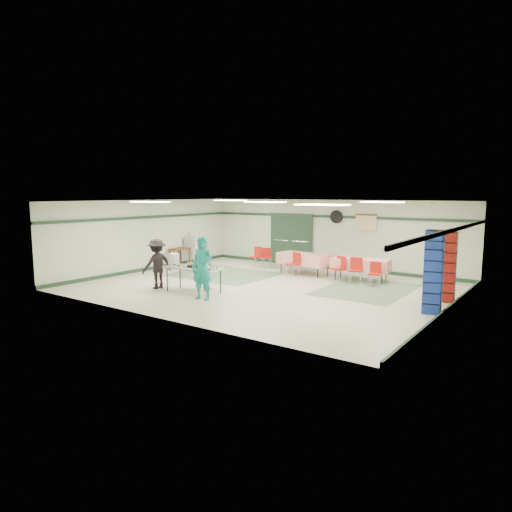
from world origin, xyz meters
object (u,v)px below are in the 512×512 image
Objects in this scene: chair_c at (375,271)px; chair_d at (294,262)px; chair_b at (339,266)px; serving_table at (193,269)px; dining_table_b at (304,259)px; crate_stack_blue_b at (432,281)px; chair_a at (356,268)px; crate_stack_red at (447,267)px; office_printer at (192,241)px; printer_table at (180,251)px; volunteer_grey at (203,264)px; broom at (191,247)px; crate_stack_blue_a at (433,271)px; volunteer_dark at (157,264)px; chair_loose_b at (257,255)px; dining_table_a at (361,264)px; volunteer_teal at (202,268)px; chair_loose_a at (267,256)px.

chair_d is (-3.00, 0.00, 0.05)m from chair_c.
serving_table is at bearing -104.31° from chair_b.
dining_table_b is 1.26× the size of crate_stack_blue_b.
chair_a is 3.18m from crate_stack_red.
printer_table is at bearing -99.74° from office_printer.
chair_d is at bearing -101.14° from volunteer_grey.
crate_stack_red reaches higher than broom.
printer_table is (-10.30, 1.52, -0.39)m from crate_stack_blue_a.
crate_stack_blue_a is (7.77, 1.98, 0.25)m from volunteer_dark.
chair_loose_b is (-5.26, 0.86, 0.03)m from chair_c.
office_printer is (-7.93, -0.04, 0.48)m from chair_c.
chair_loose_b is at bearing 150.60° from chair_a.
chair_c is (4.18, 3.55, -0.29)m from volunteer_grey.
dining_table_a is 2.13× the size of printer_table.
volunteer_grey is 0.96× the size of crate_stack_blue_b.
dining_table_b is 6.06m from crate_stack_blue_a.
volunteer_dark is at bearing 38.82° from volunteer_grey.
dining_table_a is 4.32m from crate_stack_blue_b.
crate_stack_blue_b is 3.05× the size of office_printer.
office_printer is at bearing 128.27° from volunteer_teal.
broom is (-2.61, 4.23, -0.07)m from volunteer_dark.
volunteer_teal is at bearing -133.49° from chair_c.
dining_table_a is at bearing 3.02° from printer_table.
dining_table_a is 2.32× the size of chair_a.
crate_stack_blue_a is (2.37, -2.32, 0.56)m from chair_c.
chair_loose_b is 0.52× the size of crate_stack_blue_b.
crate_stack_red is at bearing -8.19° from printer_table.
chair_a is (4.75, 4.31, -0.25)m from volunteer_dark.
crate_stack_blue_a is 10.42m from printer_table.
volunteer_dark is at bearing -87.82° from chair_loose_b.
volunteer_dark is 1.83× the size of chair_d.
volunteer_grey is 1.97× the size of chair_c.
chair_loose_b is at bearing 178.50° from dining_table_b.
crate_stack_red reaches higher than chair_d.
chair_c reaches higher than dining_table_b.
crate_stack_blue_a reaches higher than crate_stack_red.
broom reaches higher than chair_c.
volunteer_dark is at bearing -99.27° from chair_d.
chair_b is at bearing 11.32° from broom.
dining_table_b is 2.60× the size of chair_c.
office_printer is (-6.67, -0.04, 0.43)m from chair_b.
broom is (-10.38, 2.24, -0.32)m from crate_stack_blue_a.
printer_table is at bearing -159.30° from dining_table_b.
chair_loose_a reaches higher than dining_table_a.
chair_a is 1.11× the size of chair_c.
printer_table is (-6.67, -0.80, 0.11)m from chair_b.
volunteer_dark is 2.97× the size of office_printer.
office_printer is at bearing 177.08° from dining_table_a.
crate_stack_blue_b is at bearing 14.15° from volunteer_teal.
broom reaches higher than chair_loose_a.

